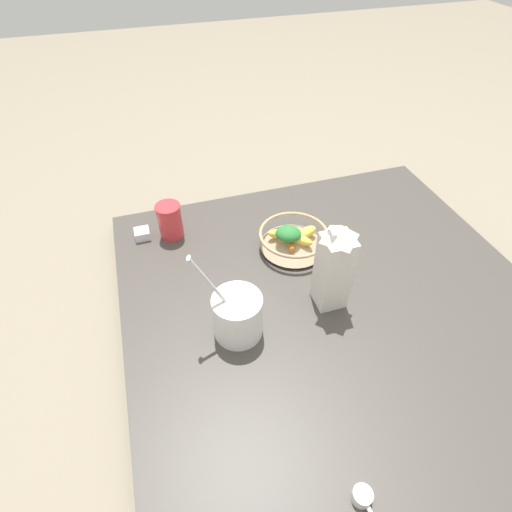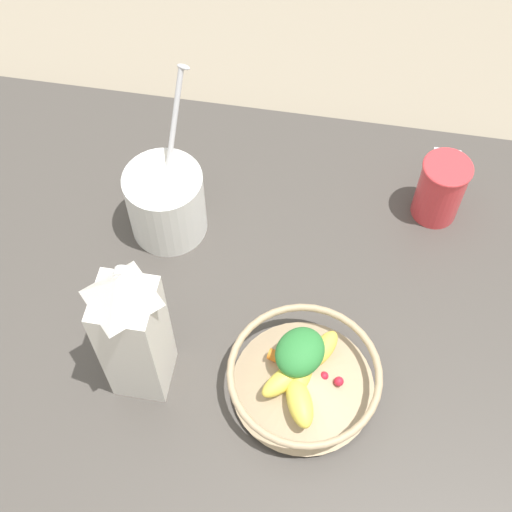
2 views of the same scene
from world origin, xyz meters
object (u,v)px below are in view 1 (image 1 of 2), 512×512
(milk_carton, at_px, (334,266))
(yogurt_tub, at_px, (237,314))
(fruit_bowl, at_px, (293,238))
(spice_jar, at_px, (142,234))
(drinking_cup, at_px, (170,220))

(milk_carton, bearing_deg, yogurt_tub, -84.14)
(yogurt_tub, bearing_deg, fruit_bowl, 135.86)
(yogurt_tub, xyz_separation_m, spice_jar, (-0.42, -0.19, -0.05))
(milk_carton, xyz_separation_m, yogurt_tub, (0.03, -0.25, -0.06))
(drinking_cup, bearing_deg, milk_carton, 42.40)
(yogurt_tub, height_order, drinking_cup, yogurt_tub)
(fruit_bowl, bearing_deg, yogurt_tub, -44.14)
(spice_jar, bearing_deg, fruit_bowl, 66.75)
(milk_carton, xyz_separation_m, spice_jar, (-0.40, -0.44, -0.11))
(milk_carton, relative_size, yogurt_tub, 0.98)
(drinking_cup, bearing_deg, spice_jar, -99.48)
(milk_carton, distance_m, drinking_cup, 0.52)
(fruit_bowl, bearing_deg, spice_jar, -113.25)
(fruit_bowl, relative_size, yogurt_tub, 0.80)
(yogurt_tub, bearing_deg, milk_carton, 95.86)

